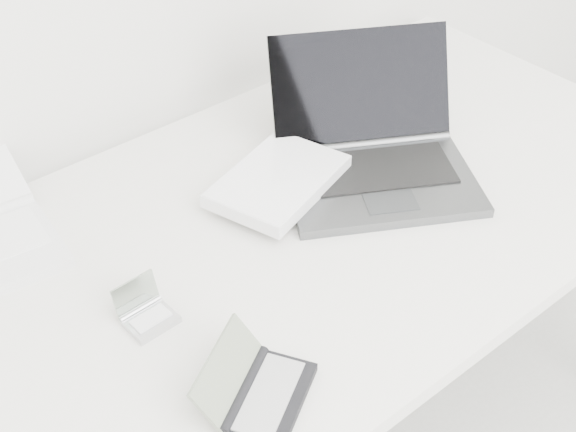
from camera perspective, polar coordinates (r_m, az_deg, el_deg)
desk at (r=1.42m, az=-0.11°, el=-2.05°), size 1.60×0.80×0.73m
laptop_large at (r=1.48m, az=4.04°, el=3.79°), size 0.56×0.47×0.22m
pda_silver at (r=1.24m, az=-10.05°, el=-6.85°), size 0.08×0.08×0.06m
palmtop_charcoal at (r=1.12m, az=-2.03°, el=-12.44°), size 0.20×0.19×0.07m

